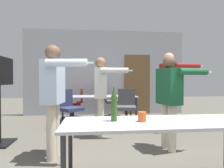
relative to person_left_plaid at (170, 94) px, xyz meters
The scene contains 13 objects.
back_wall 3.73m from the person_left_plaid, 102.22° to the left, with size 5.44×0.12×2.86m.
conference_table_near 1.31m from the person_left_plaid, 116.65° to the right, with size 2.09×0.72×0.73m.
conference_table_far 2.60m from the person_left_plaid, 115.82° to the left, with size 2.14×0.83×0.73m.
person_left_plaid is the anchor object (origin of this frame).
person_center_tall 1.47m from the person_left_plaid, 138.58° to the left, with size 0.76×0.68×1.65m.
person_far_watching 1.88m from the person_left_plaid, behind, with size 0.76×0.73×1.70m.
person_near_casual 1.33m from the person_left_plaid, 68.16° to the left, with size 0.88×0.67×1.80m.
office_chair_mid_tucked 3.56m from the person_left_plaid, 120.57° to the left, with size 0.56×0.52×0.91m.
office_chair_far_right 2.52m from the person_left_plaid, 138.18° to the left, with size 0.68×0.69×0.94m.
office_chair_side_rolled 3.24m from the person_left_plaid, 102.41° to the left, with size 0.56×0.52×0.94m.
office_chair_near_pushed 1.79m from the person_left_plaid, 104.73° to the left, with size 0.53×0.59×0.95m.
beer_bottle 1.53m from the person_left_plaid, 134.45° to the right, with size 0.07×0.07×0.40m.
drink_cup 1.39m from the person_left_plaid, 123.93° to the right, with size 0.09×0.09×0.10m.
Camera 1 is at (-0.50, -1.50, 1.18)m, focal length 32.00 mm.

